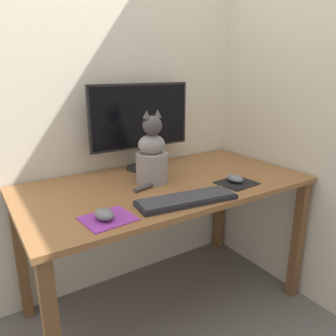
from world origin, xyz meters
name	(u,v)px	position (x,y,z in m)	size (l,w,h in m)	color
ground_plane	(166,303)	(0.00, 0.00, 0.00)	(12.00, 12.00, 0.00)	slate
wall_back	(127,69)	(0.00, 0.39, 1.25)	(7.00, 0.04, 2.50)	beige
wall_side_right	(275,69)	(0.73, 0.00, 1.25)	(0.04, 7.00, 2.50)	beige
desk	(165,199)	(0.00, 0.00, 0.63)	(1.39, 0.72, 0.71)	brown
monitor	(141,121)	(0.01, 0.27, 0.98)	(0.58, 0.17, 0.46)	black
keyboard	(187,199)	(-0.06, -0.26, 0.73)	(0.44, 0.19, 0.02)	black
mousepad_left	(108,219)	(-0.40, -0.23, 0.72)	(0.20, 0.18, 0.00)	purple
mousepad_right	(237,183)	(0.28, -0.20, 0.72)	(0.19, 0.17, 0.00)	black
computer_mouse_left	(104,214)	(-0.41, -0.23, 0.74)	(0.07, 0.10, 0.04)	slate
computer_mouse_right	(235,178)	(0.28, -0.19, 0.74)	(0.06, 0.10, 0.04)	slate
cat	(152,156)	(-0.05, 0.04, 0.85)	(0.23, 0.18, 0.35)	gray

